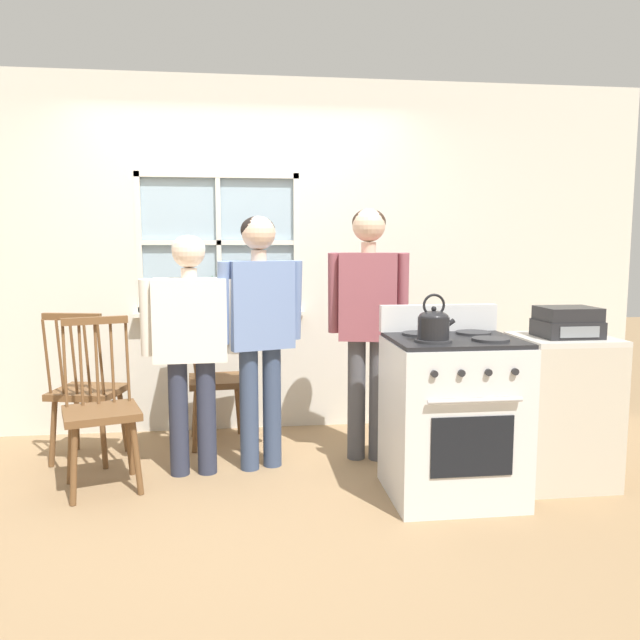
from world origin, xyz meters
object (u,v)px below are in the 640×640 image
at_px(potted_plant, 212,300).
at_px(handbag, 180,330).
at_px(person_teen_center, 260,316).
at_px(chair_by_window, 214,381).
at_px(stereo, 567,322).
at_px(side_counter, 561,410).
at_px(chair_near_wall, 86,392).
at_px(person_elderly_left, 190,331).
at_px(kettle, 434,324).
at_px(person_adult_right, 368,308).
at_px(stove, 452,415).
at_px(chair_center_cluster, 101,412).

relative_size(potted_plant, handbag, 0.94).
relative_size(person_teen_center, potted_plant, 5.60).
bearing_deg(handbag, chair_by_window, 4.77).
bearing_deg(potted_plant, stereo, -31.89).
bearing_deg(side_counter, chair_by_window, 154.39).
bearing_deg(handbag, side_counter, -22.96).
height_order(chair_near_wall, stereo, stereo).
height_order(person_teen_center, stereo, person_teen_center).
distance_m(chair_near_wall, handbag, 0.75).
bearing_deg(chair_near_wall, potted_plant, -133.29).
bearing_deg(person_elderly_left, chair_by_window, 77.72).
xyz_separation_m(chair_by_window, stereo, (2.12, -1.04, 0.52)).
relative_size(person_elderly_left, potted_plant, 5.19).
relative_size(kettle, side_counter, 0.27).
bearing_deg(person_adult_right, side_counter, -13.70).
xyz_separation_m(person_elderly_left, person_teen_center, (0.43, 0.06, 0.08)).
distance_m(chair_near_wall, person_adult_right, 1.96).
height_order(chair_near_wall, stove, stove).
relative_size(chair_near_wall, stereo, 2.99).
distance_m(chair_near_wall, side_counter, 3.05).
distance_m(person_elderly_left, handbag, 0.60).
bearing_deg(person_elderly_left, stove, -21.41).
relative_size(side_counter, stereo, 2.65).
bearing_deg(chair_near_wall, kettle, 166.70).
bearing_deg(chair_by_window, stove, -133.87).
height_order(chair_near_wall, person_adult_right, person_adult_right).
bearing_deg(handbag, kettle, -40.35).
xyz_separation_m(person_teen_center, handbag, (-0.55, 0.52, -0.15)).
xyz_separation_m(chair_near_wall, potted_plant, (0.81, 0.55, 0.56)).
bearing_deg(person_elderly_left, kettle, -28.23).
bearing_deg(chair_center_cluster, stereo, -22.86).
distance_m(person_elderly_left, potted_plant, 0.91).
bearing_deg(side_counter, kettle, -164.48).
relative_size(person_teen_center, stove, 1.50).
bearing_deg(person_teen_center, handbag, 118.73).
relative_size(chair_near_wall, person_teen_center, 0.63).
xyz_separation_m(person_elderly_left, person_adult_right, (1.15, 0.14, 0.11)).
height_order(person_elderly_left, kettle, person_elderly_left).
bearing_deg(chair_near_wall, stereo, 177.91).
xyz_separation_m(chair_near_wall, kettle, (2.06, -1.01, 0.56)).
relative_size(chair_center_cluster, stereo, 2.99).
bearing_deg(person_adult_right, stereo, -14.56).
distance_m(chair_by_window, stereo, 2.42).
bearing_deg(chair_near_wall, side_counter, 178.29).
height_order(chair_center_cluster, person_elderly_left, person_elderly_left).
bearing_deg(person_adult_right, person_teen_center, -160.47).
distance_m(kettle, potted_plant, 2.00).
bearing_deg(potted_plant, kettle, -51.26).
xyz_separation_m(chair_near_wall, person_adult_right, (1.87, -0.21, 0.56)).
bearing_deg(chair_near_wall, chair_by_window, -150.19).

